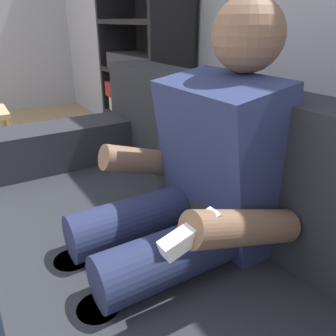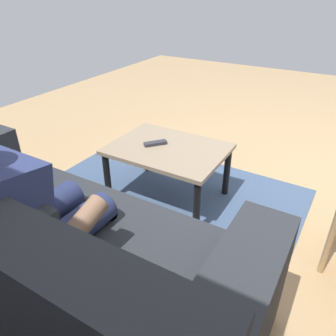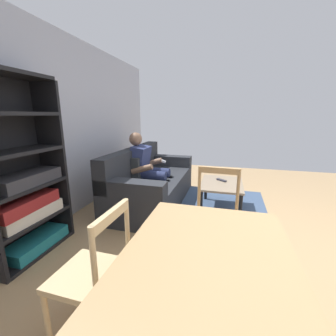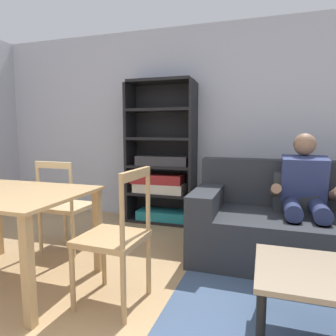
# 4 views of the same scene
# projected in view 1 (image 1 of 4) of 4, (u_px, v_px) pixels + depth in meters

# --- Properties ---
(couch) EXTENTS (2.06, 0.95, 0.91)m
(couch) POSITION_uv_depth(u_px,v_px,m) (184.00, 279.00, 1.11)
(couch) COLOR #282B30
(couch) RESTS_ON ground_plane
(person_lounging) EXTENTS (0.59, 0.85, 1.18)m
(person_lounging) POSITION_uv_depth(u_px,v_px,m) (188.00, 197.00, 1.04)
(person_lounging) COLOR navy
(person_lounging) RESTS_ON ground_plane
(bookshelf) EXTENTS (0.89, 0.36, 1.84)m
(bookshelf) POSITION_uv_depth(u_px,v_px,m) (145.00, 72.00, 2.62)
(bookshelf) COLOR black
(bookshelf) RESTS_ON ground_plane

